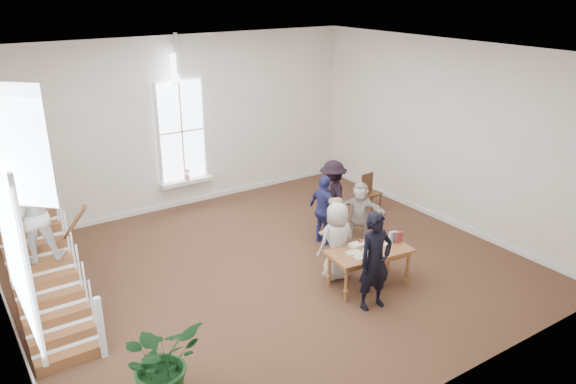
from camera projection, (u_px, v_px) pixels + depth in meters
ground at (273, 269)px, 11.94m from camera, size 10.00×10.00×0.00m
room_shell at (187, 191)px, 15.21m from camera, size 10.49×10.00×10.00m
staircase at (37, 236)px, 9.70m from camera, size 1.10×4.10×2.92m
library_table at (369, 253)px, 11.11m from camera, size 1.74×1.01×0.84m
police_officer at (375, 261)px, 10.27m from camera, size 0.73×0.51×1.91m
elderly_woman at (337, 241)px, 11.34m from camera, size 0.86×0.61×1.65m
person_yellow at (333, 232)px, 11.90m from camera, size 0.80×0.66×1.54m
woman_cluster_a at (324, 210)px, 12.83m from camera, size 0.41×0.98×1.66m
woman_cluster_b at (333, 196)px, 13.47m from camera, size 1.12×1.33×1.79m
woman_cluster_c at (360, 210)px, 13.19m from camera, size 1.13×1.26×1.39m
floor_plant at (162, 361)px, 8.08m from camera, size 1.35×1.23×1.28m
side_chair at (370, 189)px, 14.96m from camera, size 0.45×0.45×0.95m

